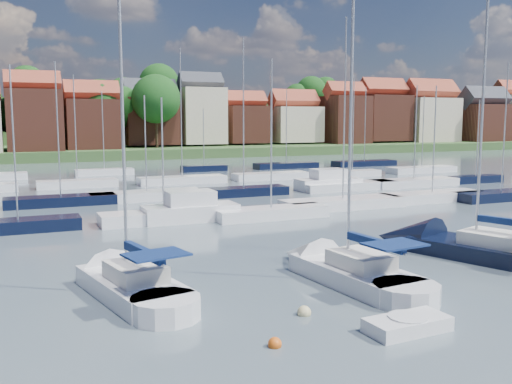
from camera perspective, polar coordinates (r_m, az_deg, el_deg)
name	(u,v)px	position (r m, az deg, el deg)	size (l,w,h in m)	color
ground	(185,187)	(63.05, -7.14, 0.45)	(260.00, 260.00, 0.00)	#4D5B69
sailboat_left	(122,282)	(26.18, -13.27, -8.78)	(4.76, 10.68, 14.11)	white
sailboat_centre	(338,270)	(27.79, 8.22, -7.71)	(3.88, 10.86, 14.49)	white
sailboat_navy	(457,248)	(34.04, 19.45, -5.27)	(7.33, 12.84, 17.22)	black
tender	(407,325)	(21.54, 14.90, -12.70)	(3.15, 1.60, 0.66)	white
buoy_b	(275,347)	(19.68, 1.89, -15.22)	(0.47, 0.47, 0.47)	#D85914
buoy_c	(304,315)	(22.63, 4.83, -12.16)	(0.54, 0.54, 0.54)	beige
buoy_e	(364,251)	(33.44, 10.74, -5.81)	(0.48, 0.48, 0.48)	beige
marina_field	(216,188)	(58.98, -4.06, 0.44)	(79.62, 41.41, 15.93)	white
far_shore_town	(93,130)	(154.12, -15.98, 6.02)	(212.46, 90.00, 22.27)	#3D5B2D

